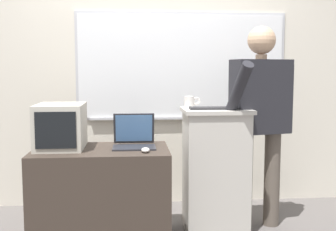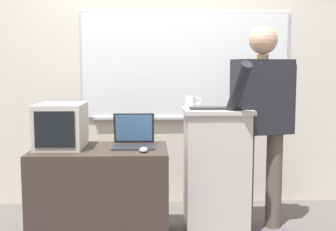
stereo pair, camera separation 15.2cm
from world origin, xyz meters
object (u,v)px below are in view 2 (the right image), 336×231
wireless_keyboard (217,108)px  computer_mouse_by_laptop (144,150)px  laptop (134,136)px  crt_monitor (61,125)px  side_desk (101,194)px  coffee_mug (191,102)px  lectern_podium (216,170)px  person_presenter (262,112)px

wireless_keyboard → computer_mouse_by_laptop: (-0.57, -0.27, -0.27)m
laptop → crt_monitor: size_ratio=0.72×
side_desk → coffee_mug: coffee_mug is taller
wireless_keyboard → laptop: bearing=-177.0°
lectern_podium → person_presenter: person_presenter is taller
wireless_keyboard → coffee_mug: (-0.18, 0.21, 0.04)m
wireless_keyboard → crt_monitor: crt_monitor is taller
person_presenter → laptop: (-1.01, -0.10, -0.17)m
lectern_podium → laptop: (-0.65, -0.09, 0.29)m
side_desk → crt_monitor: crt_monitor is taller
person_presenter → crt_monitor: (-1.56, -0.12, -0.08)m
wireless_keyboard → computer_mouse_by_laptop: 0.68m
person_presenter → coffee_mug: (-0.55, 0.14, 0.08)m
crt_monitor → coffee_mug: 1.05m
laptop → crt_monitor: 0.55m
laptop → computer_mouse_by_laptop: (0.08, -0.24, -0.06)m
lectern_podium → computer_mouse_by_laptop: (-0.57, -0.33, 0.23)m
side_desk → computer_mouse_by_laptop: (0.33, -0.16, 0.37)m
crt_monitor → coffee_mug: coffee_mug is taller
person_presenter → wireless_keyboard: 0.38m
person_presenter → wireless_keyboard: person_presenter is taller
lectern_podium → wireless_keyboard: size_ratio=2.32×
laptop → coffee_mug: coffee_mug is taller
lectern_podium → side_desk: lectern_podium is taller
crt_monitor → laptop: bearing=2.0°
computer_mouse_by_laptop → wireless_keyboard: bearing=25.5°
person_presenter → laptop: size_ratio=5.12×
lectern_podium → laptop: lectern_podium is taller
laptop → computer_mouse_by_laptop: laptop is taller
coffee_mug → side_desk: bearing=-155.6°
side_desk → lectern_podium: bearing=10.5°
side_desk → wireless_keyboard: bearing=7.0°
lectern_podium → wireless_keyboard: 0.50m
person_presenter → crt_monitor: 1.56m
computer_mouse_by_laptop → crt_monitor: (-0.62, 0.22, 0.15)m
side_desk → wireless_keyboard: wireless_keyboard is taller
lectern_podium → laptop: bearing=-172.1°
person_presenter → computer_mouse_by_laptop: person_presenter is taller
side_desk → computer_mouse_by_laptop: size_ratio=10.00×
computer_mouse_by_laptop → coffee_mug: (0.38, 0.48, 0.31)m
lectern_podium → person_presenter: 0.58m
coffee_mug → computer_mouse_by_laptop: bearing=-128.6°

